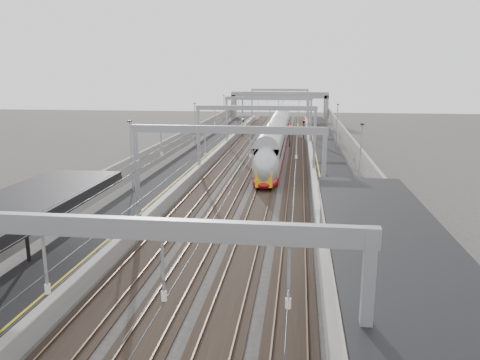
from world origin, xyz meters
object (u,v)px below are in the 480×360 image
(bench, at_px, (368,276))
(signal_green, at_px, (243,123))
(train, at_px, (276,140))
(overbridge, at_px, (279,99))

(bench, relative_size, signal_green, 0.51)
(signal_green, bearing_deg, train, -69.03)
(bench, xyz_separation_m, signal_green, (-13.27, 60.32, 0.87))
(train, height_order, signal_green, train)
(train, height_order, bench, train)
(overbridge, distance_m, bench, 87.40)
(overbridge, relative_size, train, 0.47)
(train, relative_size, signal_green, 13.40)
(train, distance_m, signal_green, 18.73)
(overbridge, bearing_deg, bench, -84.70)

